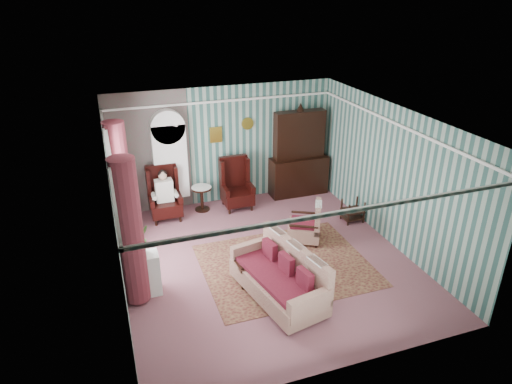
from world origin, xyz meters
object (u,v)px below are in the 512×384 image
object	(u,v)px
coffee_table	(258,269)
wingback_right	(237,184)
seated_woman	(165,195)
sofa	(278,272)
nest_table	(353,210)
plant_stand	(144,274)
floral_armchair	(304,222)
dresser_hutch	(300,151)
bookcase	(171,167)
round_side_table	(202,199)
wingback_left	(164,194)

from	to	relation	value
coffee_table	wingback_right	bearing A→B (deg)	80.30
seated_woman	sofa	size ratio (longest dim) A/B	0.60
wingback_right	nest_table	xyz separation A→B (m)	(2.32, -1.55, -0.35)
plant_stand	floral_armchair	size ratio (longest dim) A/B	0.91
floral_armchair	dresser_hutch	bearing A→B (deg)	6.66
seated_woman	coffee_table	xyz separation A→B (m)	(1.24, -3.00, -0.38)
bookcase	wingback_right	bearing A→B (deg)	-14.57
bookcase	round_side_table	world-z (taller)	bookcase
nest_table	sofa	distance (m)	3.42
sofa	coffee_table	size ratio (longest dim) A/B	2.32
wingback_left	wingback_right	distance (m)	1.75
plant_stand	coffee_table	world-z (taller)	plant_stand
floral_armchair	coffee_table	distance (m)	1.74
seated_woman	plant_stand	bearing A→B (deg)	-106.22
bookcase	sofa	xyz separation A→B (m)	(1.12, -4.03, -0.59)
round_side_table	bookcase	bearing A→B (deg)	159.73
wingback_right	seated_woman	bearing A→B (deg)	180.00
nest_table	seated_woman	bearing A→B (deg)	159.15
seated_woman	sofa	distance (m)	3.89
seated_woman	coffee_table	distance (m)	3.26
wingback_right	coffee_table	size ratio (longest dim) A/B	1.47
dresser_hutch	wingback_left	size ratio (longest dim) A/B	1.89
plant_stand	sofa	xyz separation A→B (m)	(2.17, -0.89, 0.13)
bookcase	dresser_hutch	bearing A→B (deg)	-2.11
seated_woman	nest_table	xyz separation A→B (m)	(4.07, -1.55, -0.32)
bookcase	sofa	size ratio (longest dim) A/B	1.13
floral_armchair	plant_stand	bearing A→B (deg)	130.20
seated_woman	plant_stand	world-z (taller)	seated_woman
plant_stand	dresser_hutch	bearing A→B (deg)	35.08
wingback_right	round_side_table	bearing A→B (deg)	169.99
wingback_left	floral_armchair	xyz separation A→B (m)	(2.64, -1.98, -0.19)
bookcase	plant_stand	world-z (taller)	bookcase
dresser_hutch	nest_table	size ratio (longest dim) A/B	4.37
sofa	floral_armchair	distance (m)	2.09
wingback_left	sofa	world-z (taller)	wingback_left
seated_woman	nest_table	bearing A→B (deg)	-20.85
floral_armchair	round_side_table	bearing A→B (deg)	66.77
floral_armchair	sofa	bearing A→B (deg)	170.31
nest_table	plant_stand	xyz separation A→B (m)	(-4.87, -1.20, 0.13)
wingback_left	plant_stand	size ratio (longest dim) A/B	1.56
bookcase	nest_table	distance (m)	4.37
wingback_left	coffee_table	size ratio (longest dim) A/B	1.47
wingback_left	plant_stand	world-z (taller)	wingback_left
dresser_hutch	wingback_left	world-z (taller)	dresser_hutch
bookcase	seated_woman	distance (m)	0.70
wingback_right	bookcase	bearing A→B (deg)	165.43
wingback_left	coffee_table	bearing A→B (deg)	-67.57
nest_table	sofa	xyz separation A→B (m)	(-2.70, -2.09, 0.26)
seated_woman	floral_armchair	distance (m)	3.30
wingback_left	plant_stand	distance (m)	2.87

